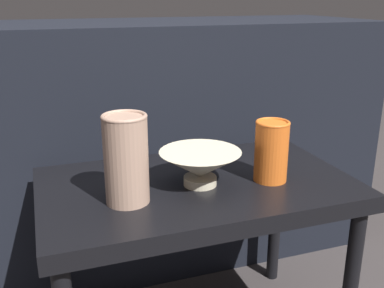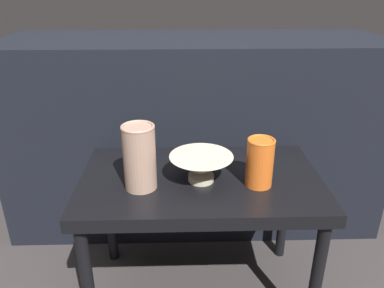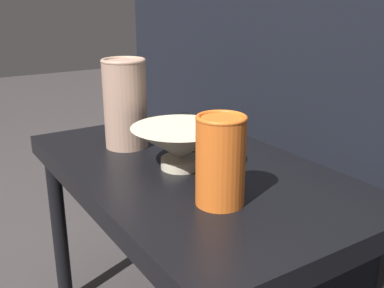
% 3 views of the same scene
% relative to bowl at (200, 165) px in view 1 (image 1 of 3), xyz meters
% --- Properties ---
extents(table, '(0.72, 0.43, 0.45)m').
position_rel_bowl_xyz_m(table, '(0.00, 0.02, -0.10)').
color(table, black).
rests_on(table, ground_plane).
extents(couch_backdrop, '(1.52, 0.50, 0.79)m').
position_rel_bowl_xyz_m(couch_backdrop, '(0.00, 0.53, -0.11)').
color(couch_backdrop, black).
rests_on(couch_backdrop, ground_plane).
extents(bowl, '(0.19, 0.19, 0.08)m').
position_rel_bowl_xyz_m(bowl, '(0.00, 0.00, 0.00)').
color(bowl, beige).
rests_on(bowl, table).
extents(vase_textured_left, '(0.09, 0.09, 0.19)m').
position_rel_bowl_xyz_m(vase_textured_left, '(-0.17, -0.03, 0.05)').
color(vase_textured_left, tan).
rests_on(vase_textured_left, table).
extents(vase_colorful_right, '(0.08, 0.08, 0.14)m').
position_rel_bowl_xyz_m(vase_colorful_right, '(0.17, -0.03, 0.03)').
color(vase_colorful_right, orange).
rests_on(vase_colorful_right, table).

